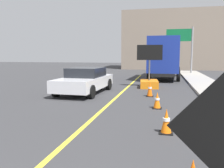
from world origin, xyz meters
TOP-DOWN VIEW (x-y plane):
  - lane_center_stripe at (0.00, 6.00)m, footprint 0.14×36.00m
  - arrow_board_trailer at (1.36, 14.92)m, footprint 1.60×1.90m
  - box_truck at (2.38, 20.99)m, footprint 2.90×8.08m
  - pickup_car at (-1.95, 11.95)m, footprint 2.26×4.67m
  - highway_guide_sign at (4.37, 26.32)m, footprint 2.79×0.23m
  - far_building_block at (4.69, 37.35)m, footprint 16.63×8.80m
  - traffic_cone_mid_lane at (2.34, 5.93)m, footprint 0.36×0.36m
  - traffic_cone_far_lane at (2.03, 8.88)m, footprint 0.36×0.36m
  - traffic_cone_curbside at (1.60, 11.54)m, footprint 0.36×0.36m

SIDE VIEW (x-z plane):
  - lane_center_stripe at x=0.00m, z-range 0.00..0.01m
  - traffic_cone_far_lane at x=2.03m, z-range -0.01..0.65m
  - traffic_cone_mid_lane at x=2.34m, z-range -0.01..0.66m
  - traffic_cone_curbside at x=1.60m, z-range -0.01..0.76m
  - arrow_board_trailer at x=1.36m, z-range -0.87..1.83m
  - pickup_car at x=-1.95m, z-range 0.01..1.39m
  - box_truck at x=2.38m, z-range 0.13..3.59m
  - highway_guide_sign at x=4.37m, z-range 0.92..5.92m
  - far_building_block at x=4.69m, z-range 0.00..8.21m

